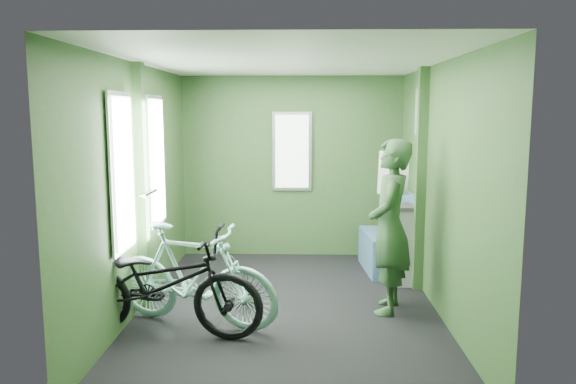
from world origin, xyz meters
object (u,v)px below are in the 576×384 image
bicycle_black (163,336)px  passenger (390,226)px  bench_seat (388,247)px  waste_box (406,244)px  bicycle_mint (194,327)px

bicycle_black → passenger: (1.97, 0.66, 0.81)m
bench_seat → waste_box: bearing=-81.2°
waste_box → bench_seat: (-0.11, 0.49, -0.15)m
bench_seat → passenger: bearing=-102.9°
bicycle_black → bicycle_mint: (0.22, 0.20, 0.00)m
passenger → bicycle_mint: bearing=-62.7°
passenger → bench_seat: passenger is taller
bicycle_black → waste_box: 2.78m
bicycle_black → waste_box: bearing=-47.1°
bicycle_black → passenger: bearing=-62.3°
bicycle_black → passenger: passenger is taller
passenger → waste_box: passenger is taller
bicycle_black → bench_seat: (2.17, 2.01, 0.28)m
bicycle_black → bench_seat: size_ratio=1.83×
bicycle_black → bench_seat: bench_seat is taller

